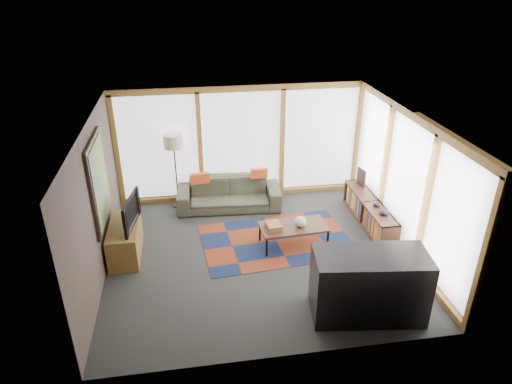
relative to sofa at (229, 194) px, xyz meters
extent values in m
plane|color=#282826|center=(0.36, -1.94, -0.33)|extent=(5.50, 5.50, 0.00)
cube|color=#3F342F|center=(-2.39, -1.94, 0.97)|extent=(0.04, 5.00, 2.60)
cube|color=#3F342F|center=(0.36, -4.44, 0.97)|extent=(5.50, 0.04, 2.60)
cube|color=silver|center=(0.36, -1.94, 2.27)|extent=(5.50, 5.00, 0.04)
cube|color=white|center=(0.36, 0.53, 0.97)|extent=(5.30, 0.02, 2.35)
cube|color=white|center=(3.08, -1.94, 0.97)|extent=(0.02, 4.80, 2.35)
cube|color=black|center=(-2.35, -1.64, 1.22)|extent=(0.05, 1.35, 1.55)
cube|color=gold|center=(-2.32, -1.64, 1.22)|extent=(0.02, 1.20, 1.40)
cube|color=maroon|center=(0.76, -1.53, -0.32)|extent=(2.99, 2.06, 0.01)
imported|color=#353728|center=(0.00, 0.00, 0.00)|extent=(2.30, 1.03, 0.66)
cube|color=#D5481B|center=(-0.61, -0.04, 0.44)|extent=(0.42, 0.18, 0.22)
cube|color=#D5481B|center=(0.68, 0.04, 0.43)|extent=(0.37, 0.11, 0.21)
cube|color=brown|center=(0.66, -1.76, 0.15)|extent=(0.29, 0.35, 0.11)
ellipsoid|color=beige|center=(1.17, -1.76, 0.19)|extent=(0.24, 0.24, 0.20)
ellipsoid|color=black|center=(2.83, -1.75, 0.25)|extent=(0.23, 0.23, 0.10)
ellipsoid|color=black|center=(2.82, -1.40, 0.24)|extent=(0.16, 0.16, 0.08)
cube|color=black|center=(2.85, -0.43, 0.39)|extent=(0.10, 0.29, 0.38)
cube|color=brown|center=(-2.08, -1.54, -0.01)|extent=(0.52, 1.25, 0.63)
imported|color=black|center=(-1.98, -1.57, 0.58)|extent=(0.29, 0.98, 0.56)
cube|color=black|center=(1.72, -3.77, 0.20)|extent=(1.76, 0.99, 1.06)
camera|label=1|loc=(-0.82, -8.94, 4.51)|focal=32.00mm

